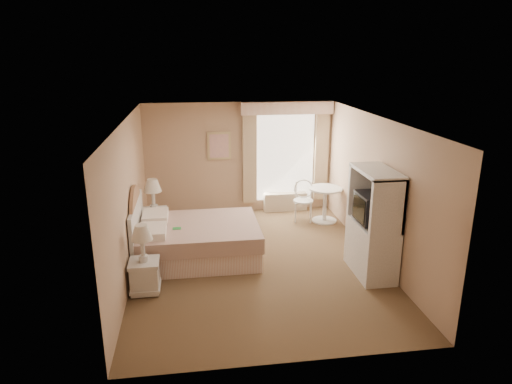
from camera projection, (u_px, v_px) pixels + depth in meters
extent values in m
cube|color=brown|center=(257.00, 262.00, 8.02)|extent=(4.20, 5.50, 0.01)
cube|color=silver|center=(257.00, 120.00, 7.29)|extent=(4.20, 5.50, 0.01)
cube|color=tan|center=(239.00, 158.00, 10.26)|extent=(4.20, 0.01, 2.50)
cube|color=tan|center=(293.00, 267.00, 5.05)|extent=(4.20, 0.01, 2.50)
cube|color=tan|center=(129.00, 200.00, 7.37)|extent=(0.01, 5.50, 2.50)
cube|color=tan|center=(376.00, 189.00, 7.94)|extent=(0.01, 5.50, 2.50)
cube|color=white|center=(285.00, 157.00, 10.37)|extent=(1.30, 0.02, 2.00)
cube|color=beige|center=(249.00, 159.00, 10.21)|extent=(0.30, 0.08, 2.05)
cube|color=beige|center=(321.00, 156.00, 10.44)|extent=(0.30, 0.08, 2.05)
cube|color=tan|center=(287.00, 108.00, 9.96)|extent=(2.05, 0.20, 0.28)
cube|color=beige|center=(285.00, 202.00, 10.59)|extent=(1.00, 0.22, 0.42)
cube|color=tan|center=(219.00, 146.00, 10.08)|extent=(0.52, 0.03, 0.62)
cube|color=beige|center=(219.00, 146.00, 10.06)|extent=(0.42, 0.02, 0.52)
cube|color=tan|center=(199.00, 248.00, 8.16)|extent=(2.06, 1.57, 0.35)
cube|color=#C19891|center=(198.00, 232.00, 8.07)|extent=(2.12, 1.63, 0.27)
cube|color=white|center=(152.00, 232.00, 7.55)|extent=(0.44, 0.61, 0.14)
cube|color=white|center=(155.00, 216.00, 8.26)|extent=(0.44, 0.61, 0.14)
cube|color=green|center=(177.00, 228.00, 7.83)|extent=(0.14, 0.10, 0.01)
cube|color=silver|center=(137.00, 232.00, 7.91)|extent=(0.06, 1.67, 1.08)
cylinder|color=#9E7154|center=(137.00, 227.00, 7.88)|extent=(0.05, 1.48, 1.48)
cube|color=white|center=(145.00, 278.00, 6.95)|extent=(0.41, 0.41, 0.45)
cube|color=white|center=(144.00, 263.00, 6.88)|extent=(0.45, 0.45, 0.05)
cube|color=white|center=(146.00, 287.00, 7.00)|extent=(0.45, 0.45, 0.04)
cylinder|color=silver|center=(144.00, 258.00, 6.86)|extent=(0.14, 0.14, 0.09)
cylinder|color=silver|center=(143.00, 247.00, 6.80)|extent=(0.06, 0.06, 0.36)
cone|color=silver|center=(141.00, 232.00, 6.73)|extent=(0.32, 0.32, 0.23)
cube|color=white|center=(155.00, 224.00, 9.09)|extent=(0.44, 0.44, 0.48)
cube|color=white|center=(154.00, 211.00, 9.01)|extent=(0.48, 0.48, 0.06)
cube|color=white|center=(156.00, 231.00, 9.14)|extent=(0.48, 0.48, 0.05)
cylinder|color=silver|center=(154.00, 207.00, 8.99)|extent=(0.15, 0.15, 0.10)
cylinder|color=silver|center=(153.00, 198.00, 8.93)|extent=(0.07, 0.07, 0.38)
cone|color=silver|center=(152.00, 185.00, 8.85)|extent=(0.35, 0.35, 0.25)
cylinder|color=silver|center=(324.00, 220.00, 9.96)|extent=(0.53, 0.53, 0.03)
cylinder|color=silver|center=(325.00, 205.00, 9.85)|extent=(0.08, 0.08, 0.72)
cylinder|color=white|center=(326.00, 189.00, 9.75)|extent=(0.72, 0.72, 0.04)
cylinder|color=silver|center=(295.00, 213.00, 9.81)|extent=(0.03, 0.03, 0.44)
cylinder|color=silver|center=(311.00, 214.00, 9.78)|extent=(0.03, 0.03, 0.44)
cylinder|color=silver|center=(296.00, 208.00, 10.12)|extent=(0.03, 0.03, 0.44)
cylinder|color=silver|center=(310.00, 209.00, 10.09)|extent=(0.03, 0.03, 0.44)
cylinder|color=white|center=(303.00, 201.00, 9.88)|extent=(0.51, 0.51, 0.04)
torus|color=silver|center=(304.00, 189.00, 9.94)|extent=(0.43, 0.20, 0.42)
cylinder|color=silver|center=(296.00, 190.00, 10.00)|extent=(0.03, 0.03, 0.39)
cylinder|color=silver|center=(311.00, 191.00, 9.97)|extent=(0.03, 0.03, 0.39)
cube|color=white|center=(371.00, 249.00, 7.50)|extent=(0.54, 1.07, 0.88)
cube|color=white|center=(388.00, 208.00, 6.78)|extent=(0.54, 0.08, 0.88)
cube|color=white|center=(364.00, 189.00, 7.72)|extent=(0.54, 0.08, 0.88)
cube|color=white|center=(377.00, 171.00, 7.12)|extent=(0.54, 1.07, 0.06)
cube|color=white|center=(390.00, 197.00, 7.28)|extent=(0.04, 1.07, 0.88)
cube|color=black|center=(373.00, 208.00, 7.29)|extent=(0.47, 0.58, 0.47)
cube|color=black|center=(359.00, 209.00, 7.26)|extent=(0.02, 0.49, 0.39)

